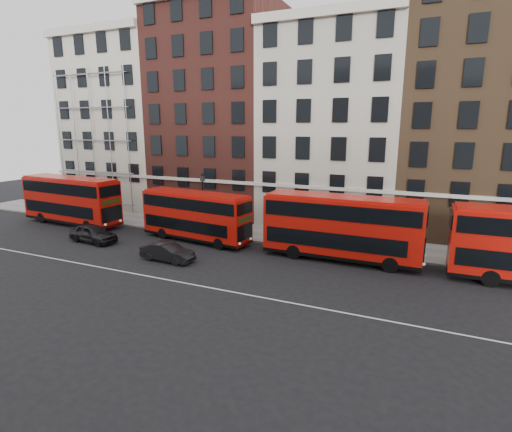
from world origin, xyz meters
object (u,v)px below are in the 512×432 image
at_px(bus_c, 341,226).
at_px(car_rear, 93,233).
at_px(bus_b, 195,215).
at_px(bus_a, 71,199).
at_px(car_front, 167,252).

bearing_deg(bus_c, car_rear, -168.55).
bearing_deg(bus_b, bus_c, 7.22).
bearing_deg(bus_a, bus_c, 4.29).
relative_size(bus_a, bus_c, 1.01).
relative_size(bus_b, car_rear, 2.27).
bearing_deg(car_front, bus_c, -63.04).
xyz_separation_m(bus_a, car_rear, (6.77, -3.93, -1.75)).
bearing_deg(bus_b, bus_a, -172.76).
distance_m(bus_c, car_front, 12.66).
relative_size(bus_a, bus_b, 1.12).
height_order(bus_c, car_front, bus_c).
xyz_separation_m(bus_b, car_rear, (-7.60, -3.93, -1.47)).
distance_m(bus_a, bus_b, 14.37).
xyz_separation_m(bus_b, car_front, (0.97, -5.31, -1.56)).
height_order(bus_a, bus_b, bus_a).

